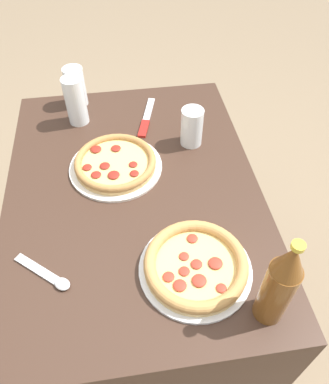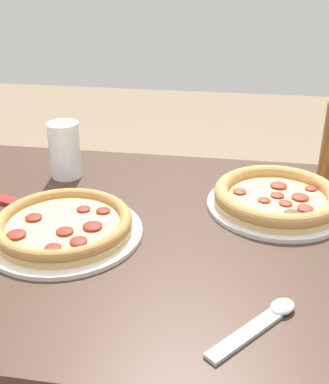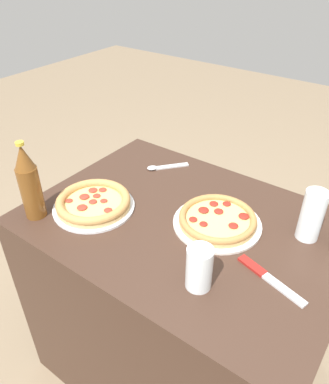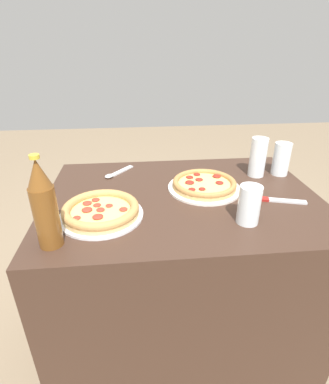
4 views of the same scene
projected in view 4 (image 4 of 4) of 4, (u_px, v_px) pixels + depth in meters
ground_plane at (178, 341)px, 1.41m from camera, size 8.00×8.00×0.00m
table at (180, 278)px, 1.24m from camera, size 0.96×0.70×0.78m
pizza_margherita at (204, 185)px, 1.10m from camera, size 0.27×0.27×0.04m
pizza_pepperoni at (101, 211)px, 0.93m from camera, size 0.26×0.26×0.04m
glass_water at (281, 160)px, 1.21m from camera, size 0.07×0.07×0.13m
glass_iced_tea at (258, 159)px, 1.19m from camera, size 0.06×0.06×0.16m
glass_red_wine at (249, 206)px, 0.88m from camera, size 0.07×0.07×0.12m
beer_bottle at (44, 205)px, 0.75m from camera, size 0.06×0.06×0.25m
knife at (272, 200)px, 1.03m from camera, size 0.20×0.08×0.01m
spoon at (116, 173)px, 1.23m from camera, size 0.12×0.14×0.01m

